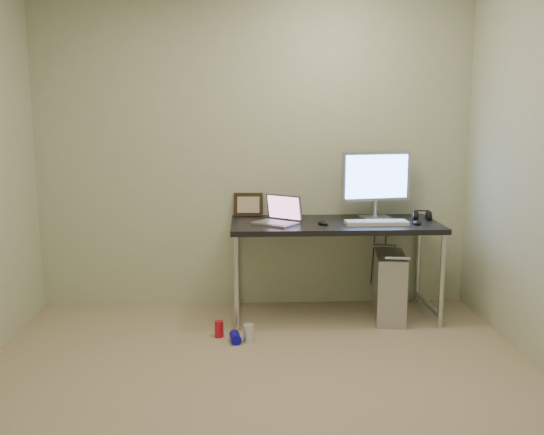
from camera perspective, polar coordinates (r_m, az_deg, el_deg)
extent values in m
plane|color=tan|center=(3.53, -1.00, -16.75)|extent=(3.50, 3.50, 0.00)
cube|color=beige|center=(4.92, -1.64, 5.98)|extent=(3.50, 0.02, 2.50)
cube|color=black|center=(4.69, 5.92, -0.67)|extent=(1.59, 0.70, 0.04)
cylinder|color=silver|center=(4.42, -3.37, -6.27)|extent=(0.04, 0.04, 0.71)
cylinder|color=silver|center=(5.02, -3.29, -4.32)|extent=(0.04, 0.04, 0.71)
cylinder|color=silver|center=(4.66, 15.71, -5.80)|extent=(0.04, 0.04, 0.71)
cylinder|color=silver|center=(5.22, 13.59, -4.01)|extent=(0.04, 0.04, 0.71)
cylinder|color=silver|center=(4.80, -3.30, -8.40)|extent=(0.04, 0.62, 0.04)
cylinder|color=silver|center=(5.01, 14.45, -7.90)|extent=(0.04, 0.62, 0.04)
cube|color=#BBBABF|center=(4.79, 11.01, -6.41)|extent=(0.29, 0.52, 0.51)
cylinder|color=#ABAAB2|center=(4.53, 11.73, -3.76)|extent=(0.18, 0.05, 0.02)
cylinder|color=#ABAAB2|center=(4.91, 10.55, -2.65)|extent=(0.18, 0.05, 0.02)
cylinder|color=black|center=(5.11, 9.48, -3.66)|extent=(0.01, 0.16, 0.69)
cylinder|color=black|center=(5.12, 10.51, -3.91)|extent=(0.02, 0.11, 0.71)
cylinder|color=red|center=(4.41, -5.00, -10.41)|extent=(0.09, 0.09, 0.12)
cylinder|color=silver|center=(4.30, -2.22, -10.83)|extent=(0.08, 0.08, 0.13)
cylinder|color=#0E0BBF|center=(4.31, -3.48, -11.20)|extent=(0.09, 0.14, 0.07)
cube|color=#ABAAB2|center=(4.55, 0.31, -0.57)|extent=(0.38, 0.36, 0.02)
cube|color=gray|center=(4.55, 0.31, -0.45)|extent=(0.33, 0.31, 0.00)
cube|color=gray|center=(4.64, 1.15, 0.95)|extent=(0.27, 0.22, 0.20)
cube|color=#855477|center=(4.63, 1.15, 0.94)|extent=(0.24, 0.19, 0.17)
cube|color=#ABAAB2|center=(4.89, 9.71, 0.01)|extent=(0.25, 0.20, 0.02)
cylinder|color=#ABAAB2|center=(4.90, 9.68, 0.86)|extent=(0.04, 0.04, 0.12)
cube|color=#ABAAB2|center=(4.85, 9.80, 3.84)|extent=(0.56, 0.14, 0.39)
cube|color=#587FDA|center=(4.83, 9.85, 3.81)|extent=(0.51, 0.10, 0.34)
cube|color=silver|center=(4.62, 9.79, -0.49)|extent=(0.47, 0.16, 0.03)
ellipsoid|color=black|center=(4.69, 13.49, -0.40)|extent=(0.09, 0.12, 0.04)
ellipsoid|color=black|center=(4.57, 4.82, -0.42)|extent=(0.10, 0.13, 0.04)
cylinder|color=black|center=(4.89, 13.33, 0.07)|extent=(0.04, 0.09, 0.09)
cylinder|color=black|center=(4.92, 14.51, 0.08)|extent=(0.04, 0.09, 0.09)
cube|color=black|center=(4.89, 13.94, 0.63)|extent=(0.12, 0.02, 0.01)
cube|color=black|center=(4.92, -2.24, 1.23)|extent=(0.24, 0.08, 0.19)
cylinder|color=silver|center=(4.93, 0.45, 0.66)|extent=(0.01, 0.01, 0.09)
cylinder|color=silver|center=(4.92, 0.45, 1.29)|extent=(0.04, 0.03, 0.04)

